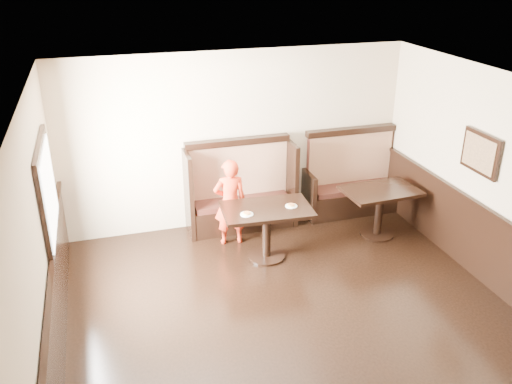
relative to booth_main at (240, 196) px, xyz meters
name	(u,v)px	position (x,y,z in m)	size (l,w,h in m)	color
ground	(318,356)	(0.00, -3.30, -0.53)	(7.00, 7.00, 0.00)	black
room_shell	(286,296)	(-0.30, -3.01, 0.14)	(7.00, 7.00, 7.00)	tan
booth_main	(240,196)	(0.00, 0.00, 0.00)	(1.75, 0.72, 1.45)	black
booth_neighbor	(351,185)	(1.95, 0.00, -0.05)	(1.65, 0.72, 1.45)	black
table_main	(267,220)	(0.09, -1.09, 0.09)	(1.31, 0.87, 0.80)	black
table_neighbor	(380,201)	(1.98, -0.94, 0.06)	(1.17, 0.80, 0.79)	black
child	(230,202)	(-0.30, -0.51, 0.15)	(0.50, 0.33, 1.36)	red
pizza_plate_left	(247,214)	(-0.23, -1.22, 0.29)	(0.18, 0.18, 0.03)	white
pizza_plate_right	(291,205)	(0.44, -1.14, 0.29)	(0.17, 0.17, 0.03)	white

